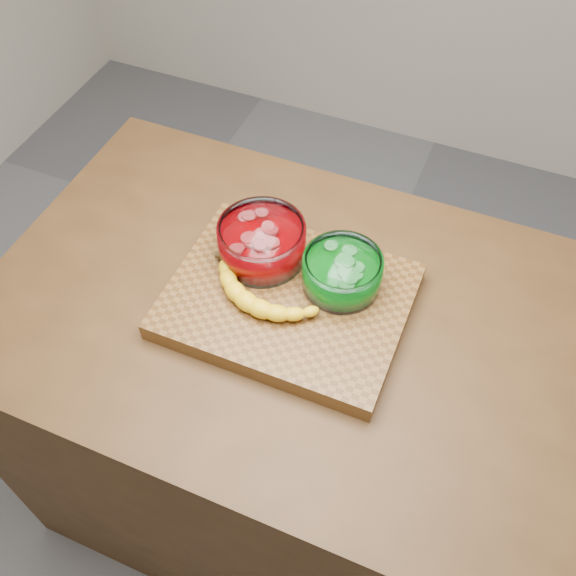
% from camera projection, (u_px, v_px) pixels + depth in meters
% --- Properties ---
extents(ground, '(3.50, 3.50, 0.00)m').
position_uv_depth(ground, '(288.00, 482.00, 1.96)').
color(ground, '#5E5E63').
rests_on(ground, ground).
extents(counter, '(1.20, 0.80, 0.90)m').
position_uv_depth(counter, '(288.00, 414.00, 1.61)').
color(counter, '#482D15').
rests_on(counter, ground).
extents(cutting_board, '(0.45, 0.35, 0.04)m').
position_uv_depth(cutting_board, '(288.00, 301.00, 1.24)').
color(cutting_board, brown).
rests_on(cutting_board, counter).
extents(bowl_red, '(0.17, 0.17, 0.08)m').
position_uv_depth(bowl_red, '(262.00, 242.00, 1.25)').
color(bowl_red, white).
rests_on(bowl_red, cutting_board).
extents(bowl_green, '(0.15, 0.15, 0.07)m').
position_uv_depth(bowl_green, '(342.00, 272.00, 1.21)').
color(bowl_green, white).
rests_on(bowl_green, cutting_board).
extents(banana, '(0.26, 0.15, 0.04)m').
position_uv_depth(banana, '(264.00, 288.00, 1.21)').
color(banana, yellow).
rests_on(banana, cutting_board).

